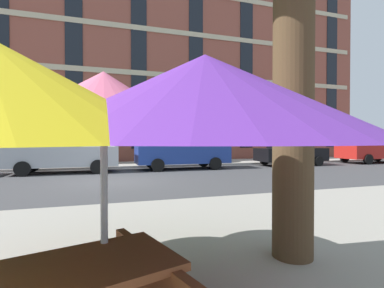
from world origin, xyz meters
TOP-DOWN VIEW (x-y plane):
  - ground_plane at (0.00, 0.00)m, footprint 120.00×120.00m
  - sidewalk_far at (0.00, 6.80)m, footprint 56.00×3.60m
  - apartment_building at (-0.00, 14.99)m, footprint 42.92×12.08m
  - pickup_silver at (-2.43, 3.70)m, footprint 5.10×2.12m
  - pickup_blue at (3.64, 3.70)m, footprint 5.10×2.12m
  - sedan_black at (10.97, 3.70)m, footprint 4.40×1.98m
  - pickup_red_midblock at (18.17, 3.70)m, footprint 5.10×2.12m
  - street_tree_middle at (3.28, 6.97)m, footprint 2.60×2.60m
  - patio_umbrella at (-0.42, -9.00)m, footprint 4.09×3.80m

SIDE VIEW (x-z plane):
  - ground_plane at x=0.00m, z-range 0.00..0.00m
  - sidewalk_far at x=0.00m, z-range 0.00..0.12m
  - sedan_black at x=10.97m, z-range 0.06..1.84m
  - pickup_silver at x=-2.43m, z-range -0.07..2.13m
  - pickup_blue at x=3.64m, z-range -0.07..2.13m
  - pickup_red_midblock at x=18.17m, z-range -0.07..2.13m
  - patio_umbrella at x=-0.42m, z-range 0.77..2.97m
  - street_tree_middle at x=3.28m, z-range 0.93..5.59m
  - apartment_building at x=0.00m, z-range 0.00..19.20m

